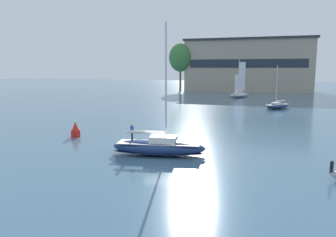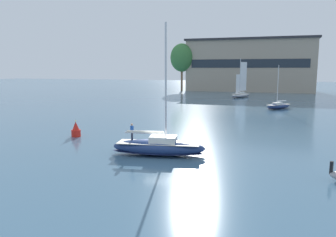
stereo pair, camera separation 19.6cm
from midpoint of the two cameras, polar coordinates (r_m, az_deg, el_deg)
ground_plane at (r=31.74m, az=-1.48°, el=-6.38°), size 400.00×400.00×0.00m
waterfront_building at (r=126.64m, az=14.05°, el=9.00°), size 45.84×17.49×19.00m
tree_shore_center at (r=123.41m, az=2.48°, el=10.53°), size 8.51×8.51×17.51m
sailboat_main at (r=31.53m, az=-1.46°, el=-4.89°), size 9.32×3.91×12.42m
sailboat_moored_near_marina at (r=71.55m, az=18.75°, el=2.09°), size 5.58×6.15×8.95m
sailboat_moored_mid_channel at (r=97.53m, az=12.61°, el=4.15°), size 5.85×8.20×11.13m
channel_buoy at (r=41.57m, az=-15.61°, el=-1.96°), size 1.12×1.12×2.02m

